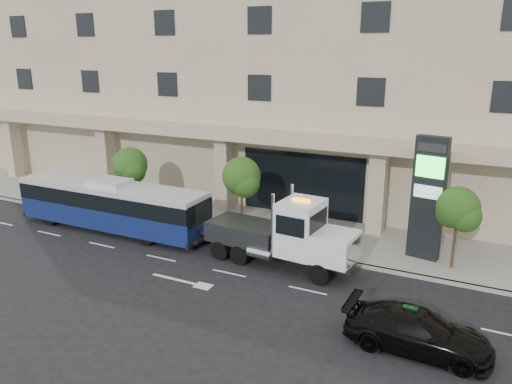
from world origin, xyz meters
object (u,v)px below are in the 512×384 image
city_bus (112,205)px  black_sedan (417,331)px  signage_pylon (428,198)px  tow_truck (286,236)px

city_bus → black_sedan: (18.14, -4.71, -0.83)m
black_sedan → signage_pylon: (-1.04, 8.25, 2.56)m
tow_truck → signage_pylon: (5.91, 3.80, 1.68)m
tow_truck → signage_pylon: size_ratio=1.40×
city_bus → tow_truck: (11.19, -0.25, 0.05)m
signage_pylon → black_sedan: bearing=-72.7°
tow_truck → signage_pylon: signage_pylon is taller
tow_truck → signage_pylon: 7.22m
tow_truck → city_bus: bearing=-176.8°
black_sedan → city_bus: bearing=76.3°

